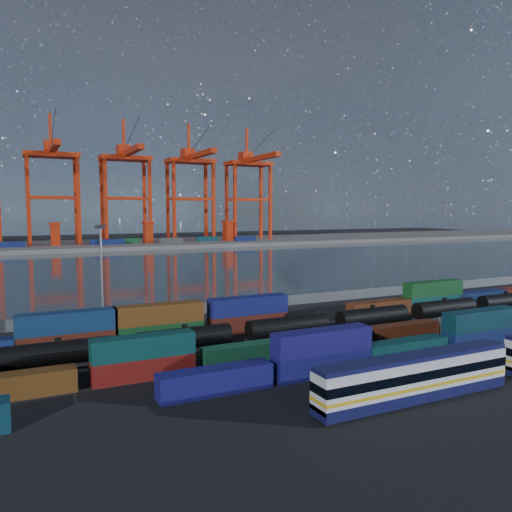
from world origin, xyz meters
name	(u,v)px	position (x,y,z in m)	size (l,w,h in m)	color
ground	(347,342)	(0.00, 0.00, 0.00)	(700.00, 700.00, 0.00)	black
harbor_water	(158,267)	(0.00, 105.00, 0.01)	(700.00, 700.00, 0.00)	#2E3B42
far_quay	(106,245)	(0.00, 210.00, 1.00)	(700.00, 70.00, 2.00)	#514F4C
distant_mountains	(49,143)	(63.02, 1600.00, 220.29)	(2470.00, 1100.00, 520.00)	#1E2630
container_row_south	(379,348)	(-2.85, -10.52, 2.15)	(140.04, 2.50, 5.33)	#444749
container_row_mid	(326,339)	(-5.43, -2.83, 1.78)	(141.17, 2.34, 5.00)	#383B3D
container_row_north	(297,313)	(-1.32, 11.94, 2.18)	(141.99, 2.60, 5.55)	navy
tanker_string	(332,322)	(0.33, 4.21, 2.00)	(121.46, 2.78, 3.98)	black
waterfront_fence	(260,303)	(0.00, 28.00, 1.00)	(160.12, 0.12, 2.20)	#595B5E
yard_light_mast	(102,270)	(-30.00, 26.00, 9.30)	(1.60, 0.40, 16.60)	slate
gantry_cranes	(90,167)	(-7.50, 203.26, 40.26)	(200.26, 48.50, 65.68)	red
quay_containers	(87,242)	(-11.00, 195.46, 3.30)	(172.58, 10.99, 2.60)	navy
straddle_carriers	(103,232)	(-2.50, 200.00, 7.82)	(140.00, 7.00, 11.10)	red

